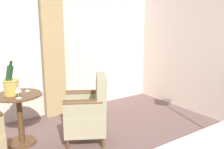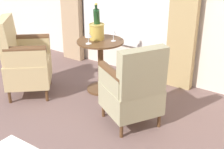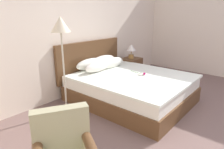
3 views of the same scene
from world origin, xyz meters
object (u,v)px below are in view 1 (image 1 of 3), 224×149
champagne_bucket (11,84)px  armchair_by_window (88,112)px  side_table_round (20,115)px  wine_glass_near_bucket (18,90)px  wine_glass_near_edge (27,83)px

champagne_bucket → armchair_by_window: size_ratio=0.51×
side_table_round → champagne_bucket: (-0.03, -0.07, 0.41)m
wine_glass_near_bucket → wine_glass_near_edge: wine_glass_near_bucket is taller
champagne_bucket → armchair_by_window: bearing=60.0°
side_table_round → wine_glass_near_edge: (-0.08, 0.14, 0.38)m
champagne_bucket → wine_glass_near_edge: size_ratio=3.06×
side_table_round → wine_glass_near_edge: size_ratio=4.51×
side_table_round → armchair_by_window: 0.88m
champagne_bucket → wine_glass_near_bucket: bearing=8.7°
side_table_round → wine_glass_near_bucket: bearing=-12.5°
side_table_round → champagne_bucket: size_ratio=1.48×
side_table_round → armchair_by_window: bearing=59.2°
wine_glass_near_bucket → champagne_bucket: bearing=-171.3°
champagne_bucket → armchair_by_window: (0.48, 0.83, -0.39)m
wine_glass_near_edge → side_table_round: bearing=-61.0°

